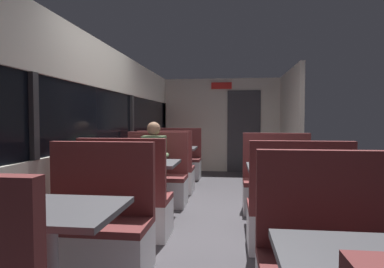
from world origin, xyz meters
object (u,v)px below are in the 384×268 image
at_px(bench_rear_aisle_facing_end, 297,218).
at_px(bench_rear_aisle_facing_entry, 277,188).
at_px(dining_table_rear_aisle, 286,175).
at_px(seated_passenger, 154,170).
at_px(bench_mid_window_facing_entry, 156,183).
at_px(dining_table_far_window, 173,152).
at_px(dining_table_mid_window, 143,169).
at_px(bench_far_window_facing_end, 167,174).
at_px(bench_far_window_facing_entry, 179,163).
at_px(bench_mid_window_facing_end, 127,207).
at_px(dining_table_near_window, 50,223).
at_px(bench_near_window_facing_entry, 95,233).

distance_m(bench_rear_aisle_facing_end, bench_rear_aisle_facing_entry, 1.40).
relative_size(dining_table_rear_aisle, seated_passenger, 0.71).
xyz_separation_m(bench_mid_window_facing_entry, dining_table_far_window, (0.00, 1.55, 0.31)).
height_order(dining_table_mid_window, dining_table_rear_aisle, same).
relative_size(bench_far_window_facing_end, bench_rear_aisle_facing_entry, 1.00).
relative_size(bench_mid_window_facing_entry, bench_far_window_facing_end, 1.00).
distance_m(bench_far_window_facing_entry, dining_table_rear_aisle, 3.64).
height_order(bench_mid_window_facing_end, bench_rear_aisle_facing_end, same).
bearing_deg(dining_table_near_window, bench_rear_aisle_facing_entry, 56.93).
bearing_deg(dining_table_rear_aisle, bench_rear_aisle_facing_end, -90.00).
bearing_deg(dining_table_rear_aisle, bench_mid_window_facing_entry, 153.32).
xyz_separation_m(dining_table_near_window, bench_near_window_facing_entry, (0.00, 0.70, -0.31)).
bearing_deg(bench_rear_aisle_facing_entry, dining_table_rear_aisle, -90.00).
xyz_separation_m(dining_table_near_window, dining_table_mid_window, (0.00, 2.25, 0.00)).
bearing_deg(bench_mid_window_facing_entry, bench_far_window_facing_entry, 90.00).
distance_m(dining_table_mid_window, bench_rear_aisle_facing_end, 2.03).
height_order(bench_rear_aisle_facing_entry, seated_passenger, seated_passenger).
xyz_separation_m(bench_mid_window_facing_entry, bench_far_window_facing_end, (0.00, 0.85, 0.00)).
relative_size(dining_table_far_window, bench_rear_aisle_facing_entry, 0.82).
bearing_deg(bench_far_window_facing_end, bench_mid_window_facing_end, -90.00).
height_order(dining_table_far_window, bench_far_window_facing_entry, bench_far_window_facing_entry).
relative_size(dining_table_mid_window, bench_mid_window_facing_entry, 0.82).
bearing_deg(bench_mid_window_facing_entry, bench_mid_window_facing_end, -90.00).
bearing_deg(seated_passenger, bench_far_window_facing_end, 90.00).
xyz_separation_m(bench_mid_window_facing_end, dining_table_rear_aisle, (1.79, 0.50, 0.31)).
bearing_deg(bench_mid_window_facing_entry, dining_table_far_window, 90.00).
bearing_deg(bench_far_window_facing_entry, dining_table_rear_aisle, -60.38).
relative_size(dining_table_far_window, bench_far_window_facing_end, 0.82).
bearing_deg(bench_rear_aisle_facing_end, bench_far_window_facing_entry, 114.95).
distance_m(dining_table_near_window, bench_far_window_facing_entry, 5.21).
bearing_deg(dining_table_near_window, seated_passenger, 90.00).
distance_m(bench_mid_window_facing_entry, dining_table_far_window, 1.58).
height_order(bench_near_window_facing_entry, bench_mid_window_facing_end, same).
xyz_separation_m(bench_far_window_facing_end, seated_passenger, (0.00, -0.92, 0.21)).
distance_m(bench_far_window_facing_end, bench_rear_aisle_facing_end, 3.03).
xyz_separation_m(bench_mid_window_facing_end, bench_rear_aisle_facing_entry, (1.79, 1.20, 0.00)).
distance_m(bench_near_window_facing_entry, bench_mid_window_facing_entry, 2.25).
relative_size(bench_far_window_facing_end, seated_passenger, 0.87).
xyz_separation_m(bench_mid_window_facing_entry, seated_passenger, (0.00, -0.07, 0.21)).
distance_m(dining_table_far_window, seated_passenger, 1.63).
height_order(bench_mid_window_facing_end, bench_far_window_facing_entry, same).
distance_m(bench_mid_window_facing_entry, bench_rear_aisle_facing_end, 2.40).
distance_m(dining_table_far_window, bench_rear_aisle_facing_entry, 2.52).
height_order(bench_near_window_facing_entry, bench_rear_aisle_facing_entry, same).
bearing_deg(dining_table_far_window, bench_mid_window_facing_entry, -90.00).
bearing_deg(dining_table_mid_window, bench_rear_aisle_facing_entry, 15.59).
xyz_separation_m(bench_near_window_facing_entry, bench_rear_aisle_facing_entry, (1.79, 2.05, 0.00)).
relative_size(bench_near_window_facing_entry, bench_mid_window_facing_end, 1.00).
distance_m(bench_far_window_facing_end, seated_passenger, 0.95).
bearing_deg(bench_far_window_facing_end, seated_passenger, -90.00).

